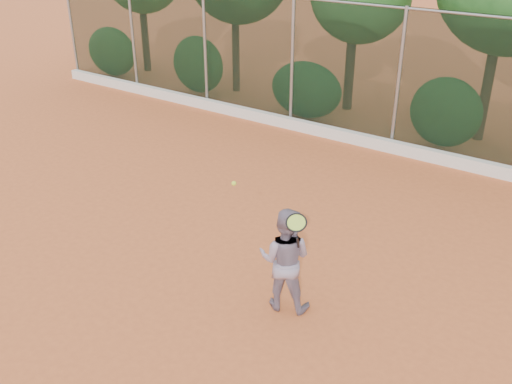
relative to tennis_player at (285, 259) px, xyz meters
The scene contains 6 objects.
ground 1.43m from the tennis_player, behind, with size 80.00×80.00×0.00m, color #BD5A2C.
concrete_curb 6.86m from the tennis_player, 99.74° to the left, with size 24.00×0.20×0.30m, color silver.
tennis_player is the anchor object (origin of this frame).
chainlink_fence 7.08m from the tennis_player, 99.49° to the left, with size 24.09×0.09×3.50m.
tennis_racket 0.85m from the tennis_player, 34.11° to the right, with size 0.38×0.36×0.58m.
tennis_ball_in_flight 1.36m from the tennis_player, behind, with size 0.07×0.07×0.07m.
Camera 1 is at (4.86, -5.98, 5.52)m, focal length 40.00 mm.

